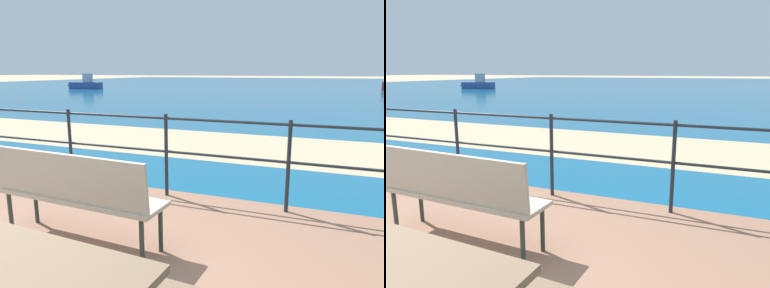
# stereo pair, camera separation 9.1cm
# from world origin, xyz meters

# --- Properties ---
(sea_water) EXTENTS (90.00, 90.00, 0.01)m
(sea_water) POSITION_xyz_m (0.00, 40.00, 0.01)
(sea_water) COLOR #145B84
(sea_water) RESTS_ON ground
(beach_strip) EXTENTS (54.02, 3.35, 0.01)m
(beach_strip) POSITION_xyz_m (0.00, 5.92, 0.01)
(beach_strip) COLOR tan
(beach_strip) RESTS_ON ground
(park_bench) EXTENTS (1.65, 0.50, 0.88)m
(park_bench) POSITION_xyz_m (-0.18, 0.91, 0.60)
(park_bench) COLOR #BCAD93
(park_bench) RESTS_ON patio_paving
(railing_fence) EXTENTS (5.94, 0.04, 1.04)m
(railing_fence) POSITION_xyz_m (0.00, 2.42, 0.72)
(railing_fence) COLOR #1E2328
(railing_fence) RESTS_ON patio_paving
(boat_near) EXTENTS (3.42, 1.52, 1.38)m
(boat_near) POSITION_xyz_m (-19.14, 25.39, 0.42)
(boat_near) COLOR #2D478C
(boat_near) RESTS_ON sea_water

